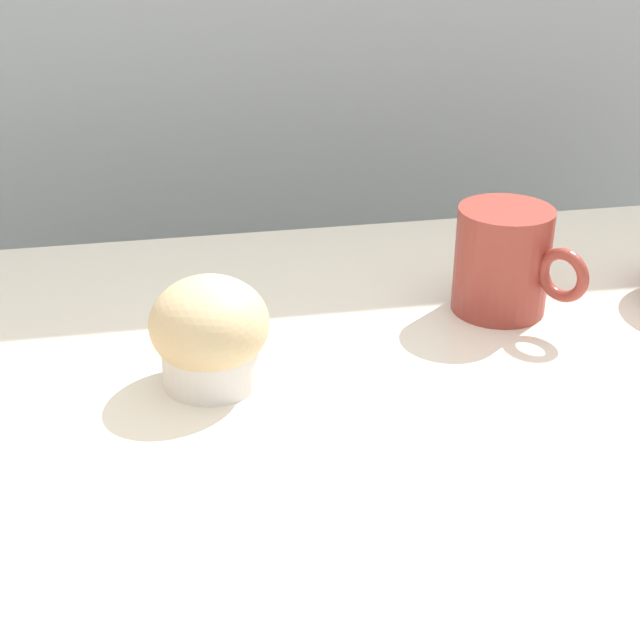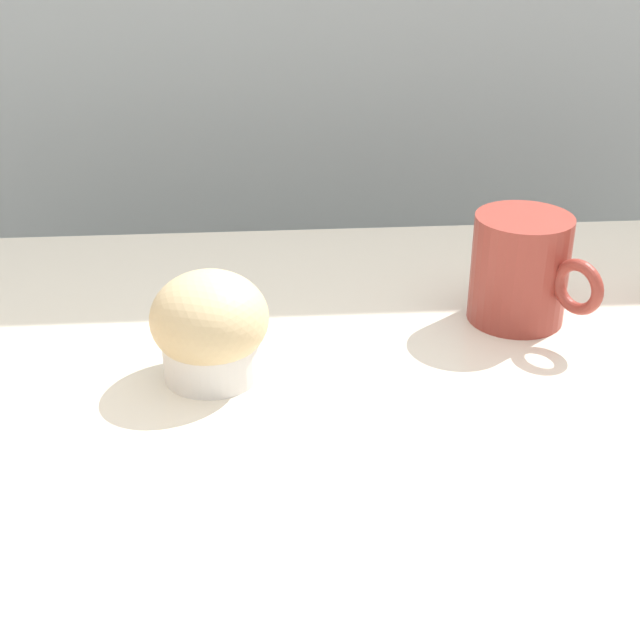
% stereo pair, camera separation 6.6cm
% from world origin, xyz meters
% --- Properties ---
extents(wall_back, '(3.20, 0.10, 1.80)m').
position_xyz_m(wall_back, '(0.00, 0.60, 0.90)').
color(wall_back, '#A8B2B7').
rests_on(wall_back, ground).
extents(muffin_back_left, '(0.09, 0.09, 0.08)m').
position_xyz_m(muffin_back_left, '(-0.13, 0.02, 0.98)').
color(muffin_back_left, white).
rests_on(muffin_back_left, display_counter).
extents(coffee_cup, '(0.09, 0.11, 0.09)m').
position_xyz_m(coffee_cup, '(0.13, 0.10, 0.99)').
color(coffee_cup, '#99382D').
rests_on(coffee_cup, display_counter).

